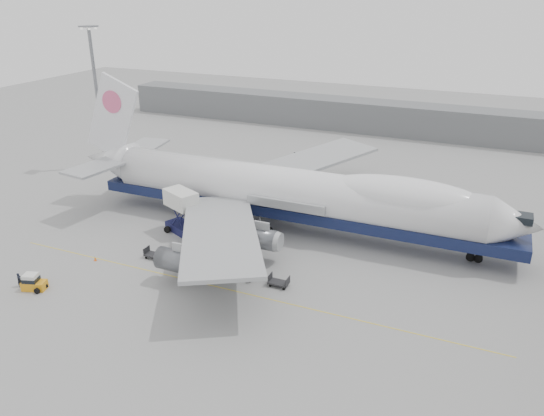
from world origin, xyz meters
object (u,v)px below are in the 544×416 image
at_px(catering_truck, 182,209).
at_px(baggage_tug, 33,283).
at_px(airliner, 293,192).
at_px(ground_worker, 19,280).

relative_size(catering_truck, baggage_tug, 2.12).
xyz_separation_m(airliner, baggage_tug, (-21.06, -26.64, -4.78)).
relative_size(airliner, catering_truck, 10.88).
bearing_deg(baggage_tug, ground_worker, 167.42).
height_order(catering_truck, ground_worker, catering_truck).
relative_size(baggage_tug, ground_worker, 1.72).
bearing_deg(ground_worker, airliner, -48.17).
relative_size(airliner, ground_worker, 39.63).
height_order(airliner, ground_worker, airliner).
height_order(airliner, baggage_tug, airliner).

